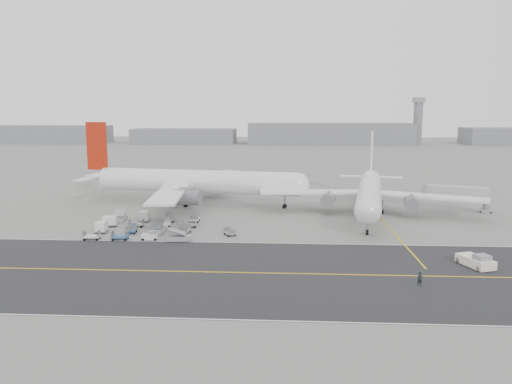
# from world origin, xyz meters

# --- Properties ---
(ground) EXTENTS (700.00, 700.00, 0.00)m
(ground) POSITION_xyz_m (0.00, 0.00, 0.00)
(ground) COLOR gray
(ground) RESTS_ON ground
(taxiway) EXTENTS (220.00, 59.00, 0.03)m
(taxiway) POSITION_xyz_m (5.02, -17.98, 0.01)
(taxiway) COLOR #2C2C2F
(taxiway) RESTS_ON ground
(horizon_buildings) EXTENTS (520.00, 28.00, 28.00)m
(horizon_buildings) POSITION_xyz_m (30.00, 260.00, 0.00)
(horizon_buildings) COLOR gray
(horizon_buildings) RESTS_ON ground
(control_tower) EXTENTS (7.00, 7.00, 31.25)m
(control_tower) POSITION_xyz_m (100.00, 265.00, 16.25)
(control_tower) COLOR gray
(control_tower) RESTS_ON ground
(airliner_a) EXTENTS (56.09, 55.08, 19.45)m
(airliner_a) POSITION_xyz_m (-12.25, 32.01, 5.60)
(airliner_a) COLOR white
(airliner_a) RESTS_ON ground
(airliner_b) EXTENTS (47.77, 48.69, 16.92)m
(airliner_b) POSITION_xyz_m (28.28, 23.88, 4.88)
(airliner_b) COLOR white
(airliner_b) RESTS_ON ground
(pushback_tug) EXTENTS (4.39, 7.34, 2.09)m
(pushback_tug) POSITION_xyz_m (37.38, -13.45, 0.86)
(pushback_tug) COLOR white
(pushback_tug) RESTS_ON ground
(jet_bridge) EXTENTS (14.97, 7.39, 5.65)m
(jet_bridge) POSITION_xyz_m (48.15, 28.53, 3.94)
(jet_bridge) COLOR gray
(jet_bridge) RESTS_ON ground
(gse_cluster) EXTENTS (25.08, 24.29, 2.14)m
(gse_cluster) POSITION_xyz_m (-15.74, 5.89, 0.00)
(gse_cluster) COLOR gray
(gse_cluster) RESTS_ON ground
(stray_dolly) EXTENTS (2.40, 2.70, 1.41)m
(stray_dolly) POSITION_xyz_m (0.13, 2.65, 0.00)
(stray_dolly) COLOR silver
(stray_dolly) RESTS_ON ground
(ground_crew_a) EXTENTS (0.70, 0.47, 1.88)m
(ground_crew_a) POSITION_xyz_m (27.26, -21.90, 0.94)
(ground_crew_a) COLOR black
(ground_crew_a) RESTS_ON ground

